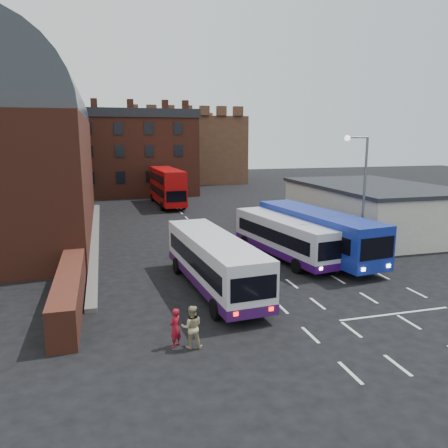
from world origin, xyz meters
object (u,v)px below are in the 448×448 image
object	(u,v)px
bus_white_inbound	(285,235)
pedestrian_red	(175,328)
bus_blue	(316,231)
street_lamp	(361,187)
bus_white_outbound	(214,259)
pedestrian_beige	(192,327)
bus_red_double	(167,186)

from	to	relation	value
bus_white_inbound	pedestrian_red	xyz separation A→B (m)	(-9.55, -11.13, -0.87)
bus_blue	street_lamp	xyz separation A→B (m)	(2.30, -1.56, 3.19)
bus_white_outbound	street_lamp	xyz separation A→B (m)	(10.92, 2.98, 3.36)
street_lamp	pedestrian_beige	xyz separation A→B (m)	(-13.46, -9.45, -4.24)
bus_blue	bus_white_outbound	bearing A→B (deg)	20.32
bus_white_outbound	pedestrian_beige	xyz separation A→B (m)	(-2.54, -6.47, -0.87)
bus_blue	street_lamp	bearing A→B (deg)	138.37
bus_red_double	street_lamp	bearing A→B (deg)	105.52
bus_white_outbound	bus_red_double	size ratio (longest dim) A/B	0.97
bus_red_double	street_lamp	size ratio (longest dim) A/B	1.35
bus_white_outbound	bus_white_inbound	xyz separation A→B (m)	(6.38, 4.93, -0.08)
street_lamp	pedestrian_red	world-z (taller)	street_lamp
street_lamp	pedestrian_red	xyz separation A→B (m)	(-14.09, -9.18, -4.32)
bus_white_outbound	bus_blue	bearing A→B (deg)	23.33
pedestrian_red	pedestrian_beige	distance (m)	0.69
bus_white_outbound	street_lamp	distance (m)	11.81
bus_red_double	street_lamp	world-z (taller)	street_lamp
bus_blue	bus_red_double	xyz separation A→B (m)	(-6.73, 26.53, 0.48)
bus_white_inbound	pedestrian_red	distance (m)	14.69
bus_white_inbound	bus_blue	size ratio (longest dim) A/B	0.87
pedestrian_red	pedestrian_beige	xyz separation A→B (m)	(0.63, -0.26, 0.08)
bus_white_outbound	pedestrian_red	bearing A→B (deg)	-121.58
bus_white_inbound	bus_red_double	distance (m)	26.54
bus_blue	pedestrian_red	distance (m)	15.99
bus_white_outbound	pedestrian_red	world-z (taller)	bus_white_outbound
bus_white_outbound	street_lamp	size ratio (longest dim) A/B	1.31
bus_white_outbound	bus_red_double	bearing A→B (deg)	82.06
bus_white_inbound	bus_white_outbound	bearing A→B (deg)	28.69
bus_blue	bus_red_double	bearing A→B (deg)	-83.25
bus_white_outbound	bus_red_double	xyz separation A→B (m)	(1.88, 31.08, 0.65)
bus_red_double	pedestrian_beige	xyz separation A→B (m)	(-4.43, -37.54, -1.52)
pedestrian_red	pedestrian_beige	bearing A→B (deg)	115.73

